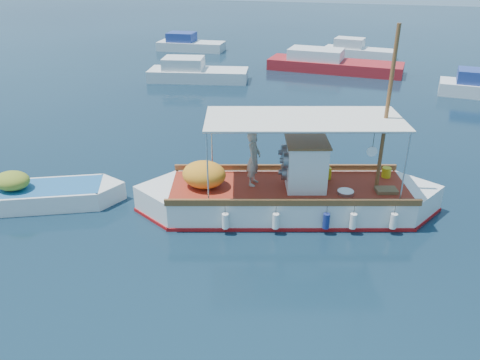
# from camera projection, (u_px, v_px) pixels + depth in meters

# --- Properties ---
(ground) EXTENTS (160.00, 160.00, 0.00)m
(ground) POSITION_uv_depth(u_px,v_px,m) (268.00, 219.00, 15.76)
(ground) COLOR black
(ground) RESTS_ON ground
(fishing_caique) EXTENTS (10.17, 4.89, 6.45)m
(fishing_caique) POSITION_uv_depth(u_px,v_px,m) (286.00, 196.00, 15.98)
(fishing_caique) COLOR white
(fishing_caique) RESTS_ON ground
(dinghy) EXTENTS (5.55, 3.35, 1.48)m
(dinghy) POSITION_uv_depth(u_px,v_px,m) (37.00, 196.00, 16.53)
(dinghy) COLOR white
(dinghy) RESTS_ON ground
(bg_boat_nw) EXTENTS (7.21, 3.69, 1.80)m
(bg_boat_nw) POSITION_uv_depth(u_px,v_px,m) (195.00, 74.00, 32.88)
(bg_boat_nw) COLOR silver
(bg_boat_nw) RESTS_ON ground
(bg_boat_n) EXTENTS (10.16, 3.54, 1.80)m
(bg_boat_n) POSITION_uv_depth(u_px,v_px,m) (331.00, 65.00, 35.60)
(bg_boat_n) COLOR #A41B1F
(bg_boat_n) RESTS_ON ground
(bg_boat_far_w) EXTENTS (6.19, 2.64, 1.80)m
(bg_boat_far_w) POSITION_uv_depth(u_px,v_px,m) (189.00, 45.00, 43.31)
(bg_boat_far_w) COLOR silver
(bg_boat_far_w) RESTS_ON ground
(bg_boat_far_n) EXTENTS (6.18, 2.85, 1.80)m
(bg_boat_far_n) POSITION_uv_depth(u_px,v_px,m) (357.00, 52.00, 40.28)
(bg_boat_far_n) COLOR silver
(bg_boat_far_n) RESTS_ON ground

